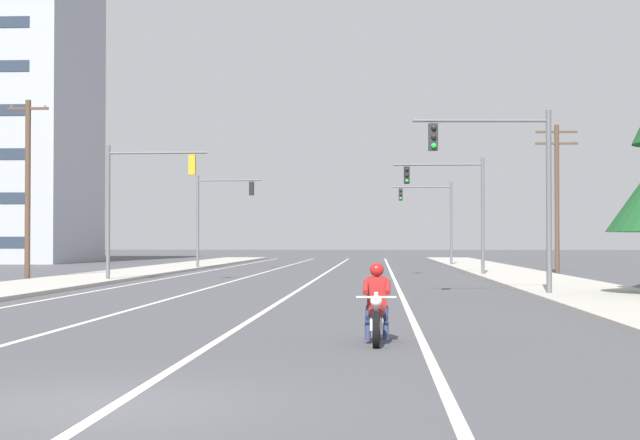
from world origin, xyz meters
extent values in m
plane|color=#47474C|center=(0.00, 0.00, 0.00)|extent=(400.00, 400.00, 0.00)
cube|color=beige|center=(0.22, 45.00, 0.00)|extent=(0.16, 100.00, 0.01)
cube|color=beige|center=(-3.45, 45.00, 0.00)|extent=(0.16, 100.00, 0.01)
cube|color=beige|center=(4.02, 45.00, 0.00)|extent=(0.16, 100.00, 0.01)
cube|color=beige|center=(-7.23, 45.00, 0.00)|extent=(0.16, 100.00, 0.01)
cube|color=#ADA89E|center=(10.47, 40.00, 0.07)|extent=(4.40, 110.00, 0.14)
cube|color=#ADA89E|center=(-10.47, 40.00, 0.07)|extent=(4.40, 110.00, 0.14)
cylinder|color=black|center=(3.17, 6.33, 0.32)|extent=(0.13, 0.64, 0.64)
cylinder|color=black|center=(3.19, 7.88, 0.32)|extent=(0.13, 0.64, 0.64)
cylinder|color=silver|center=(3.17, 6.43, 0.64)|extent=(0.07, 0.33, 0.68)
sphere|color=white|center=(3.17, 6.28, 0.82)|extent=(0.20, 0.20, 0.20)
cylinder|color=silver|center=(3.17, 6.48, 0.87)|extent=(0.70, 0.05, 0.04)
ellipsoid|color=maroon|center=(3.18, 6.98, 0.60)|extent=(0.33, 0.56, 0.28)
cube|color=silver|center=(3.18, 7.10, 0.37)|extent=(0.25, 0.44, 0.24)
cube|color=black|center=(3.18, 7.42, 0.54)|extent=(0.29, 0.52, 0.12)
cube|color=maroon|center=(3.19, 7.83, 0.62)|extent=(0.20, 0.36, 0.08)
cylinder|color=silver|center=(3.04, 7.50, 0.30)|extent=(0.09, 0.55, 0.08)
cube|color=maroon|center=(3.18, 7.38, 0.92)|extent=(0.36, 0.24, 0.56)
sphere|color=#B21919|center=(3.18, 7.36, 1.33)|extent=(0.26, 0.26, 0.26)
cylinder|color=navy|center=(3.32, 7.24, 0.54)|extent=(0.15, 0.44, 0.30)
cylinder|color=navy|center=(3.34, 7.06, 0.24)|extent=(0.11, 0.16, 0.35)
cylinder|color=maroon|center=(3.38, 7.12, 1.02)|extent=(0.11, 0.52, 0.27)
cylinder|color=navy|center=(3.04, 7.24, 0.54)|extent=(0.15, 0.44, 0.30)
cylinder|color=navy|center=(3.02, 7.06, 0.24)|extent=(0.11, 0.16, 0.35)
cylinder|color=maroon|center=(2.98, 7.12, 1.02)|extent=(0.11, 0.52, 0.27)
cylinder|color=#56565B|center=(8.88, 22.66, 3.10)|extent=(0.18, 0.18, 6.20)
cylinder|color=#56565B|center=(6.63, 22.52, 5.85)|extent=(4.51, 0.39, 0.11)
cube|color=black|center=(5.05, 22.42, 5.30)|extent=(0.31, 0.26, 0.90)
sphere|color=black|center=(5.06, 22.27, 5.60)|extent=(0.18, 0.18, 0.18)
sphere|color=black|center=(5.06, 22.27, 5.30)|extent=(0.18, 0.18, 0.18)
sphere|color=green|center=(5.06, 22.27, 5.00)|extent=(0.18, 0.18, 0.18)
cylinder|color=#56565B|center=(-9.00, 34.14, 3.10)|extent=(0.18, 0.18, 6.20)
cylinder|color=#56565B|center=(-6.74, 34.11, 5.85)|extent=(4.53, 0.17, 0.11)
cube|color=#B79319|center=(-5.15, 34.08, 5.30)|extent=(0.30, 0.24, 0.90)
sphere|color=black|center=(-5.15, 34.24, 5.60)|extent=(0.18, 0.18, 0.18)
sphere|color=black|center=(-5.15, 34.24, 5.30)|extent=(0.18, 0.18, 0.18)
sphere|color=green|center=(-5.15, 34.24, 5.00)|extent=(0.18, 0.18, 0.18)
cylinder|color=#56565B|center=(8.70, 42.03, 3.10)|extent=(0.18, 0.18, 6.20)
cylinder|color=#56565B|center=(6.38, 42.01, 5.85)|extent=(4.65, 0.16, 0.11)
cube|color=black|center=(4.75, 41.99, 5.30)|extent=(0.30, 0.24, 0.90)
sphere|color=black|center=(4.75, 41.84, 5.60)|extent=(0.18, 0.18, 0.18)
sphere|color=black|center=(4.75, 41.84, 5.30)|extent=(0.18, 0.18, 0.18)
sphere|color=green|center=(4.75, 41.84, 5.00)|extent=(0.18, 0.18, 0.18)
cylinder|color=#56565B|center=(-8.64, 55.21, 3.10)|extent=(0.18, 0.18, 6.20)
cylinder|color=#56565B|center=(-6.53, 55.10, 5.85)|extent=(4.23, 0.34, 0.11)
cube|color=black|center=(-5.05, 55.02, 5.30)|extent=(0.31, 0.26, 0.90)
sphere|color=black|center=(-5.04, 55.17, 5.60)|extent=(0.18, 0.18, 0.18)
sphere|color=black|center=(-5.04, 55.17, 5.30)|extent=(0.18, 0.18, 0.18)
sphere|color=green|center=(-5.04, 55.17, 5.00)|extent=(0.18, 0.18, 0.18)
cylinder|color=#56565B|center=(8.67, 64.12, 3.10)|extent=(0.18, 0.18, 6.20)
cylinder|color=#56565B|center=(6.48, 64.18, 5.85)|extent=(4.38, 0.24, 0.11)
cube|color=black|center=(4.95, 64.23, 5.30)|extent=(0.31, 0.25, 0.90)
sphere|color=black|center=(4.94, 64.08, 5.60)|extent=(0.18, 0.18, 0.18)
sphere|color=black|center=(4.94, 64.08, 5.30)|extent=(0.18, 0.18, 0.18)
sphere|color=green|center=(4.94, 64.08, 5.00)|extent=(0.18, 0.18, 0.18)
cylinder|color=#4C3828|center=(-13.11, 35.24, 4.23)|extent=(0.26, 0.26, 8.45)
cube|color=#4C3828|center=(-13.11, 35.24, 8.05)|extent=(1.91, 0.12, 0.12)
cylinder|color=slate|center=(-13.92, 35.24, 8.15)|extent=(0.08, 0.08, 0.12)
cylinder|color=slate|center=(-12.31, 35.24, 8.15)|extent=(0.08, 0.08, 0.12)
cylinder|color=#4C3828|center=(13.31, 46.46, 4.20)|extent=(0.26, 0.26, 8.40)
cube|color=#4C3828|center=(13.31, 46.46, 8.00)|extent=(2.32, 0.12, 0.12)
cylinder|color=slate|center=(12.33, 46.46, 8.10)|extent=(0.08, 0.08, 0.12)
cylinder|color=slate|center=(14.29, 46.46, 8.10)|extent=(0.08, 0.08, 0.12)
cube|color=#4C3828|center=(13.31, 46.46, 7.35)|extent=(2.37, 0.12, 0.12)
cylinder|color=slate|center=(12.31, 46.46, 7.45)|extent=(0.08, 0.08, 0.12)
cylinder|color=slate|center=(14.30, 46.46, 7.45)|extent=(0.08, 0.08, 0.12)
camera|label=1|loc=(3.18, -11.37, 1.86)|focal=57.14mm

